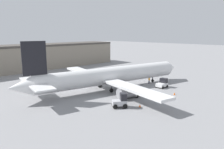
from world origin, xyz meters
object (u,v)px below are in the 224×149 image
object	(u,v)px
airplane	(108,76)
safety_cone_far	(140,106)
ground_crew_worker	(149,80)
pushback_tug	(121,101)
safety_cone_near	(174,94)
belt_loader_truck	(136,91)
baggage_tug	(162,83)

from	to	relation	value
airplane	safety_cone_far	size ratio (longest dim) A/B	79.13
airplane	ground_crew_worker	world-z (taller)	airplane
safety_cone_far	airplane	bearing A→B (deg)	70.13
pushback_tug	safety_cone_near	distance (m)	14.17
pushback_tug	safety_cone_near	bearing A→B (deg)	24.81
safety_cone_far	ground_crew_worker	bearing A→B (deg)	30.39
belt_loader_truck	pushback_tug	bearing A→B (deg)	-175.82
airplane	ground_crew_worker	bearing A→B (deg)	-3.20
baggage_tug	pushback_tug	distance (m)	17.77
baggage_tug	safety_cone_far	xyz separation A→B (m)	(-15.11, -4.82, -0.72)
airplane	safety_cone_near	distance (m)	15.17
safety_cone_near	airplane	bearing A→B (deg)	116.87
airplane	safety_cone_near	xyz separation A→B (m)	(6.73, -13.29, -2.89)
baggage_tug	safety_cone_near	bearing A→B (deg)	-124.41
belt_loader_truck	safety_cone_near	size ratio (longest dim) A/B	5.84
baggage_tug	safety_cone_near	xyz separation A→B (m)	(-3.76, -5.33, -0.72)
safety_cone_near	pushback_tug	bearing A→B (deg)	168.21
ground_crew_worker	safety_cone_near	size ratio (longest dim) A/B	3.21
pushback_tug	safety_cone_far	distance (m)	3.55
belt_loader_truck	safety_cone_far	xyz separation A→B (m)	(-5.14, -4.97, -0.69)
belt_loader_truck	safety_cone_far	bearing A→B (deg)	-150.56
airplane	belt_loader_truck	xyz separation A→B (m)	(0.53, -7.80, -2.21)
pushback_tug	belt_loader_truck	bearing A→B (deg)	55.39
pushback_tug	safety_cone_far	bearing A→B (deg)	-7.03
baggage_tug	ground_crew_worker	bearing A→B (deg)	75.79
belt_loader_truck	ground_crew_worker	bearing A→B (deg)	7.81
belt_loader_truck	safety_cone_far	size ratio (longest dim) A/B	5.84
airplane	ground_crew_worker	xyz separation A→B (m)	(11.78, -3.16, -2.23)
safety_cone_far	baggage_tug	bearing A→B (deg)	17.70
belt_loader_truck	pushback_tug	distance (m)	8.07
belt_loader_truck	pushback_tug	xyz separation A→B (m)	(-7.64, -2.60, 0.18)
ground_crew_worker	safety_cone_far	size ratio (longest dim) A/B	3.21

